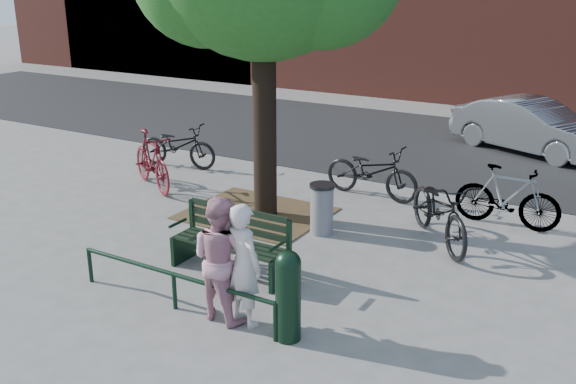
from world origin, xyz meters
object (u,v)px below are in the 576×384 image
Objects in this scene: person_right at (220,258)px; parked_car at (531,126)px; person_left at (244,265)px; litter_bin at (322,208)px; park_bench at (233,240)px; bicycle_c at (372,171)px; bollard at (288,293)px.

person_right reaches higher than parked_car.
person_left reaches higher than litter_bin.
litter_bin is at bearing -172.36° from parked_car.
person_right is 0.41× the size of parked_car.
park_bench is 4.05m from bicycle_c.
litter_bin is at bearing -61.89° from person_left.
park_bench is 0.90× the size of bicycle_c.
bicycle_c reaches higher than park_bench.
person_left is 3.09m from litter_bin.
person_left is at bearing -168.72° from person_right.
person_right is at bearing -60.93° from park_bench.
person_right reaches higher than bicycle_c.
bollard is at bearing -35.95° from park_bench.
person_right is at bearing 178.15° from bollard.
litter_bin is (-0.53, 3.02, -0.34)m from person_left.
park_bench is 1.97m from litter_bin.
person_left is at bearing -80.02° from litter_bin.
park_bench is at bearing 179.46° from bicycle_c.
litter_bin is 2.11m from bicycle_c.
bicycle_c is (0.38, 4.03, 0.03)m from park_bench.
bollard is 1.31× the size of litter_bin.
parked_car reaches higher than park_bench.
person_right is (0.63, -1.13, 0.31)m from park_bench.
person_left reaches higher than parked_car.
park_bench is 1.33m from person_right.
litter_bin is at bearing 110.98° from bollard.
person_right reaches higher than park_bench.
person_left is (0.95, -1.10, 0.29)m from park_bench.
person_right is at bearing 23.08° from person_left.
person_left reaches higher than bollard.
bicycle_c is 0.50× the size of parked_car.
parked_car is at bearing -79.62° from person_left.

